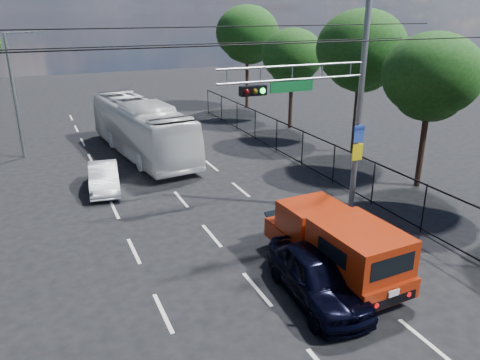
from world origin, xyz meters
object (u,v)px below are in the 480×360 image
signal_mast (336,90)px  navy_hatchback (317,276)px  red_pickup (336,243)px  white_van (104,178)px  white_bus (141,128)px

signal_mast → navy_hatchback: size_ratio=2.14×
red_pickup → signal_mast: bearing=58.4°
red_pickup → navy_hatchback: size_ratio=1.30×
signal_mast → white_van: bearing=141.3°
white_van → white_bus: bearing=66.5°
signal_mast → white_van: (-8.28, 6.63, -4.61)m
navy_hatchback → signal_mast: bearing=58.3°
navy_hatchback → white_bus: bearing=100.0°
signal_mast → red_pickup: size_ratio=1.65×
signal_mast → white_van: signal_mast is taller
red_pickup → navy_hatchback: 1.63m
signal_mast → white_bus: 13.43m
white_bus → white_van: size_ratio=2.98×
red_pickup → navy_hatchback: (-1.28, -0.93, -0.37)m
red_pickup → white_bus: white_bus is taller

